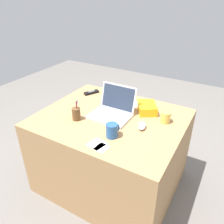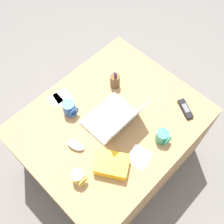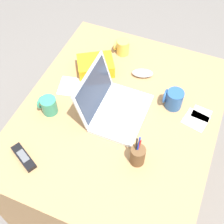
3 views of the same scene
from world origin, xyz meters
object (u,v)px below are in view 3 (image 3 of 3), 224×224
Objects in this scene: coffee_mug_white at (174,99)px; pen_holder at (138,155)px; snack_bag at (96,66)px; coffee_mug_spare at (122,47)px; coffee_mug_tall at (48,105)px; laptop at (113,106)px; cordless_phone at (24,157)px; computer_mouse at (143,73)px.

pen_holder is (-0.36, 0.06, 0.00)m from coffee_mug_white.
coffee_mug_white reaches higher than snack_bag.
coffee_mug_white is 1.16× the size of coffee_mug_spare.
coffee_mug_tall is 0.35m from snack_bag.
laptop is at bearing 43.62° from pen_holder.
coffee_mug_tall reaches higher than cordless_phone.
coffee_mug_white is 0.76m from cordless_phone.
pen_holder is at bearing 178.97° from computer_mouse.
computer_mouse is at bearing -10.79° from laptop.
coffee_mug_spare is 0.82m from cordless_phone.
laptop is 0.29m from pen_holder.
computer_mouse is 0.52m from pen_holder.
coffee_mug_white reaches higher than coffee_mug_spare.
snack_bag is (-0.19, 0.08, -0.01)m from coffee_mug_spare.
coffee_mug_tall is 0.51m from pen_holder.
coffee_mug_white is at bearing -64.42° from coffee_mug_tall.
coffee_mug_tall is at bearing 163.85° from snack_bag.
pen_holder reaches higher than cordless_phone.
coffee_mug_tall is 1.01× the size of coffee_mug_spare.
computer_mouse is 0.25m from coffee_mug_white.
coffee_mug_spare is (0.26, 0.37, -0.01)m from coffee_mug_white.
laptop is 3.62× the size of coffee_mug_tall.
laptop is 1.87× the size of pen_holder.
cordless_phone is at bearing 169.13° from coffee_mug_spare.
snack_bag is (0.34, -0.10, -0.01)m from coffee_mug_tall.
computer_mouse is at bearing -25.35° from cordless_phone.
coffee_mug_tall is at bearing 121.70° from computer_mouse.
coffee_mug_white is 0.61m from coffee_mug_tall.
laptop is 0.48m from cordless_phone.
laptop reaches higher than computer_mouse.
pen_holder is at bearing -68.82° from cordless_phone.
laptop is at bearing -164.60° from coffee_mug_spare.
laptop reaches higher than cordless_phone.
coffee_mug_tall is 0.52× the size of pen_holder.
pen_holder is (0.18, -0.47, 0.04)m from cordless_phone.
pen_holder is (-0.21, -0.20, 0.01)m from laptop.
laptop is 2.12× the size of cordless_phone.
pen_holder reaches higher than coffee_mug_tall.
laptop is at bearing 151.70° from computer_mouse.
cordless_phone is (-0.68, 0.32, -0.01)m from computer_mouse.
pen_holder is at bearing -136.38° from laptop.
coffee_mug_spare is at bearing 35.88° from computer_mouse.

